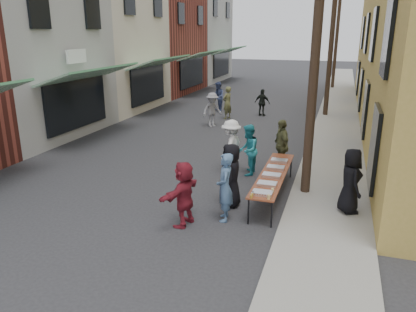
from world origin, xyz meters
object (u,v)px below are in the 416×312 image
Objects in this scene: serving_table at (273,174)px; guest_front_a at (231,175)px; utility_pole_mid at (332,33)px; catering_tray_sausage at (262,193)px; utility_pole_near at (317,36)px; server at (350,181)px; utility_pole_far at (337,32)px; guest_front_c at (248,150)px.

guest_front_a is (-1.02, -0.90, 0.17)m from serving_table.
catering_tray_sausage is (-0.88, -14.21, -3.71)m from utility_pole_mid.
server is at bearing -42.61° from utility_pole_near.
guest_front_a is at bearing 76.16° from server.
utility_pole_far is at bearing 161.95° from guest_front_a.
server is at bearing 28.34° from catering_tray_sausage.
utility_pole_mid is at bearing 158.20° from guest_front_a.
utility_pole_near is at bearing 32.54° from serving_table.
utility_pole_near is at bearing -90.00° from utility_pole_far.
server reaches higher than catering_tray_sausage.
utility_pole_far reaches higher than guest_front_a.
catering_tray_sausage is at bearing -90.00° from serving_table.
utility_pole_far is 23.22m from guest_front_c.
server reaches higher than serving_table.
utility_pole_mid is at bearing -90.00° from utility_pole_far.
utility_pole_far is 5.25× the size of guest_front_c.
guest_front_c is (-2.01, 1.16, -3.64)m from utility_pole_near.
utility_pole_near is 1.00× the size of utility_pole_mid.
guest_front_c is 3.92m from server.
utility_pole_near is 2.25× the size of serving_table.
catering_tray_sausage is 0.29× the size of guest_front_c.
utility_pole_near is 4.41m from catering_tray_sausage.
utility_pole_mid is 12.00m from utility_pole_far.
server is (1.19, -1.09, -3.54)m from utility_pole_near.
serving_table is 2.06m from guest_front_c.
server is at bearing 82.93° from guest_front_a.
utility_pole_mid is 18.00× the size of catering_tray_sausage.
catering_tray_sausage is (-0.00, -1.65, 0.08)m from serving_table.
utility_pole_mid is at bearing 86.00° from serving_table.
catering_tray_sausage is (-0.88, -2.21, -3.71)m from utility_pole_near.
serving_table is 8.00× the size of catering_tray_sausage.
utility_pole_near is at bearing 26.82° from server.
serving_table is 2.15m from server.
utility_pole_mid is at bearing 90.00° from utility_pole_near.
serving_table is 1.37m from guest_front_a.
utility_pole_mid reaches higher than catering_tray_sausage.
utility_pole_mid is at bearing -15.38° from server.
server reaches higher than guest_front_a.
serving_table is at bearing -92.05° from utility_pole_far.
serving_table is at bearing -94.00° from utility_pole_mid.
guest_front_c is at bearing -100.51° from utility_pole_mid.
guest_front_a is 1.03× the size of guest_front_c.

